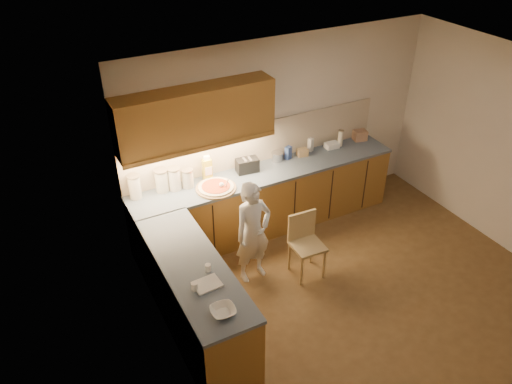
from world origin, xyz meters
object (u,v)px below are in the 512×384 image
oil_jug (207,169)px  toaster (247,165)px  pizza_on_board (216,187)px  child (253,233)px  wooden_chair (305,240)px

oil_jug → toaster: (0.55, -0.06, -0.06)m
pizza_on_board → toaster: size_ratio=1.66×
child → oil_jug: (-0.15, 0.99, 0.41)m
wooden_chair → oil_jug: oil_jug is taller
pizza_on_board → oil_jug: (-0.00, 0.26, 0.13)m
child → wooden_chair: 0.67m
wooden_chair → oil_jug: 1.54m
wooden_chair → toaster: size_ratio=2.68×
pizza_on_board → toaster: bearing=20.7°
oil_jug → toaster: 0.55m
child → toaster: size_ratio=4.32×
wooden_chair → toaster: (-0.21, 1.15, 0.53)m
pizza_on_board → wooden_chair: pizza_on_board is taller
child → oil_jug: bearing=91.3°
oil_jug → child: bearing=-81.6°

